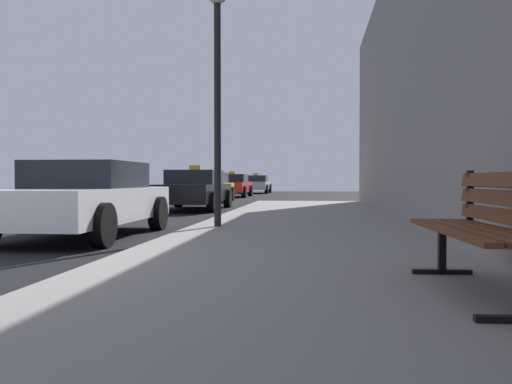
# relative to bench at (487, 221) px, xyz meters

# --- Properties ---
(sidewalk) EXTENTS (4.00, 32.00, 0.15)m
(sidewalk) POSITION_rel_bench_xyz_m (-1.39, 0.82, -0.59)
(sidewalk) COLOR gray
(sidewalk) RESTS_ON ground_plane
(bench) EXTENTS (0.58, 1.85, 0.89)m
(bench) POSITION_rel_bench_xyz_m (0.00, 0.00, 0.00)
(bench) COLOR brown
(bench) RESTS_ON sidewalk
(street_lamp) EXTENTS (0.36, 0.36, 4.20)m
(street_lamp) POSITION_rel_bench_xyz_m (-2.89, 5.28, 2.37)
(street_lamp) COLOR black
(street_lamp) RESTS_ON sidewalk
(car_white) EXTENTS (1.98, 4.27, 1.27)m
(car_white) POSITION_rel_bench_xyz_m (-5.07, 4.75, -0.02)
(car_white) COLOR white
(car_white) RESTS_ON ground_plane
(car_black) EXTENTS (1.96, 4.55, 1.43)m
(car_black) POSITION_rel_bench_xyz_m (-5.08, 13.09, -0.02)
(car_black) COLOR black
(car_black) RESTS_ON ground_plane
(car_yellow) EXTENTS (2.07, 4.50, 1.27)m
(car_yellow) POSITION_rel_bench_xyz_m (-5.94, 19.18, -0.02)
(car_yellow) COLOR yellow
(car_yellow) RESTS_ON ground_plane
(car_red) EXTENTS (2.00, 4.37, 1.43)m
(car_red) POSITION_rel_bench_xyz_m (-5.82, 25.82, -0.02)
(car_red) COLOR red
(car_red) RESTS_ON ground_plane
(car_silver) EXTENTS (2.02, 4.42, 1.43)m
(car_silver) POSITION_rel_bench_xyz_m (-5.41, 34.31, -0.02)
(car_silver) COLOR #B7B7BF
(car_silver) RESTS_ON ground_plane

